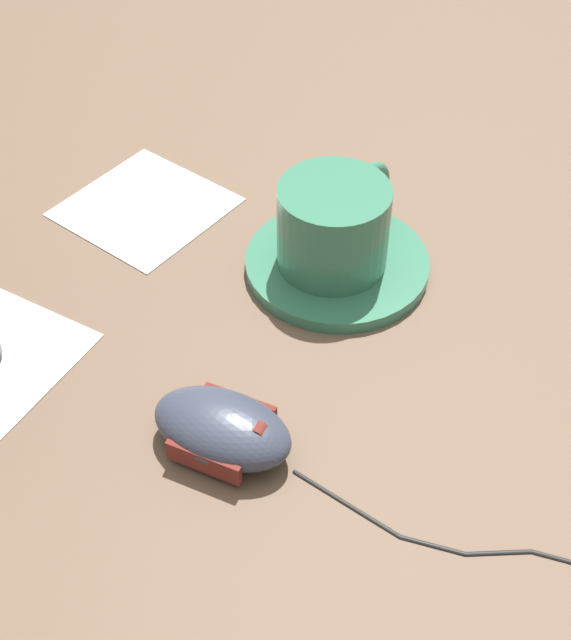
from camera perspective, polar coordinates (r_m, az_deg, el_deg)
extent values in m
plane|color=brown|center=(0.69, -10.01, 0.29)|extent=(3.00, 3.00, 0.00)
cylinder|color=#2D664C|center=(0.71, 3.32, 3.61)|extent=(0.15, 0.15, 0.01)
cylinder|color=#2D664C|center=(0.69, 3.07, 6.00)|extent=(0.09, 0.09, 0.07)
torus|color=#2D664C|center=(0.72, 5.35, 8.13)|extent=(0.02, 0.05, 0.05)
ellipsoid|color=#2D3342|center=(0.58, -4.07, -6.92)|extent=(0.10, 0.07, 0.04)
cylinder|color=#591E19|center=(0.57, -1.75, -7.18)|extent=(0.01, 0.01, 0.01)
cube|color=#591E19|center=(0.60, -2.89, -5.40)|extent=(0.05, 0.01, 0.02)
cube|color=#591E19|center=(0.58, -5.28, -9.07)|extent=(0.05, 0.01, 0.02)
cylinder|color=black|center=(0.58, 2.22, -10.60)|extent=(0.04, 0.01, 0.00)
cylinder|color=black|center=(0.57, 5.61, -12.56)|extent=(0.04, 0.01, 0.00)
cylinder|color=black|center=(0.56, 9.41, -13.99)|extent=(0.04, 0.01, 0.00)
cylinder|color=black|center=(0.57, 13.49, -14.23)|extent=(0.04, 0.02, 0.00)
cylinder|color=black|center=(0.57, 17.48, -14.41)|extent=(0.04, 0.01, 0.00)
sphere|color=black|center=(0.58, 0.60, -9.64)|extent=(0.00, 0.00, 0.00)
sphere|color=black|center=(0.57, 3.89, -11.58)|extent=(0.00, 0.00, 0.00)
sphere|color=black|center=(0.56, 7.37, -13.54)|extent=(0.00, 0.00, 0.00)
sphere|color=black|center=(0.56, 11.46, -14.42)|extent=(0.00, 0.00, 0.00)
sphere|color=black|center=(0.57, 15.47, -14.03)|extent=(0.00, 0.00, 0.00)
cube|color=white|center=(0.79, -8.96, 7.18)|extent=(0.14, 0.14, 0.00)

